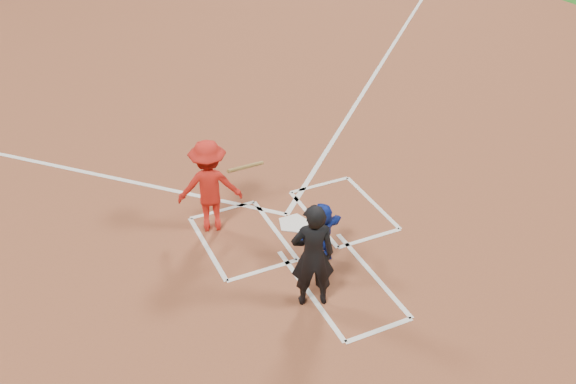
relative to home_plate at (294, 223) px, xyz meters
name	(u,v)px	position (x,y,z in m)	size (l,w,h in m)	color
ground	(294,224)	(0.00, 0.00, -0.02)	(120.00, 120.00, 0.00)	#185A16
home_plate_dirt	(189,92)	(0.00, 6.00, -0.01)	(28.00, 28.00, 0.01)	brown
home_plate	(294,223)	(0.00, 0.00, 0.00)	(0.60, 0.60, 0.02)	silver
catcher	(322,233)	(-0.03, -1.08, 0.53)	(1.00, 0.32, 1.08)	#132C9F
umpire	(313,256)	(-0.59, -1.86, 0.85)	(0.63, 0.41, 1.73)	black
chalk_markings	(198,104)	(0.00, 5.29, -0.01)	(28.35, 17.32, 0.01)	white
batter_at_plate	(209,186)	(-1.31, 0.52, 0.83)	(1.60, 0.91, 1.67)	red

